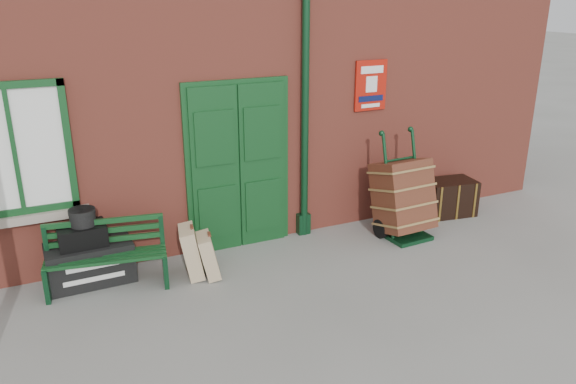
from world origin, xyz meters
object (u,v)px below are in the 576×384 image
houdini_trunk (90,262)px  bench (106,254)px  porter_trolley (403,197)px  dark_trunk (449,197)px

houdini_trunk → bench: bearing=-53.3°
porter_trolley → dark_trunk: porter_trolley is taller
houdini_trunk → dark_trunk: dark_trunk is taller
bench → houdini_trunk: bench is taller
bench → houdini_trunk: size_ratio=1.44×
houdini_trunk → dark_trunk: 5.32m
bench → houdini_trunk: (-0.17, 0.22, -0.18)m
bench → porter_trolley: porter_trolley is taller
bench → porter_trolley: 4.02m
houdini_trunk → porter_trolley: size_ratio=0.67×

